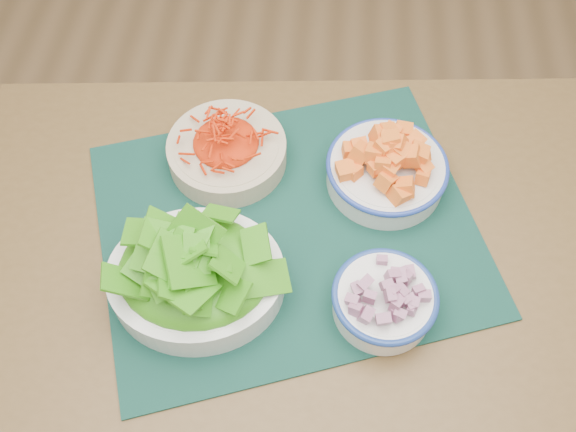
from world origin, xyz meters
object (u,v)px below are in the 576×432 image
Objects in this scene: lettuce_bowl at (195,270)px; onion_bowl at (385,298)px; placemat at (288,227)px; carrot_bowl at (227,147)px; table at (310,291)px; squash_bowl at (388,165)px.

onion_bowl is at bearing -8.44° from lettuce_bowl.
placemat is 2.10× the size of lettuce_bowl.
placemat is 0.16m from carrot_bowl.
table is at bearing -48.72° from carrot_bowl.
squash_bowl is 1.24× the size of onion_bowl.
carrot_bowl is 0.26m from squash_bowl.
table is at bearing -125.58° from squash_bowl.
lettuce_bowl is (-0.16, -0.06, 0.17)m from table.
placemat is at bearing 138.69° from onion_bowl.
squash_bowl is at bearing 32.67° from lettuce_bowl.
squash_bowl is (0.15, 0.10, 0.05)m from placemat.
carrot_bowl is 1.43× the size of onion_bowl.
carrot_bowl is 1.15× the size of squash_bowl.
placemat is 2.58× the size of squash_bowl.
lettuce_bowl is 0.26m from onion_bowl.
carrot_bowl is 0.23m from lettuce_bowl.
carrot_bowl is (-0.11, 0.12, 0.04)m from placemat.
lettuce_bowl reaches higher than table.
squash_bowl reaches higher than onion_bowl.
lettuce_bowl is at bearing -155.41° from placemat.
squash_bowl is 0.34m from lettuce_bowl.
onion_bowl reaches higher than table.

